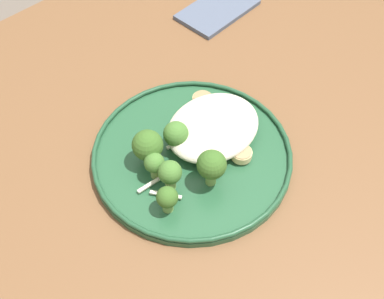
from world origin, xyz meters
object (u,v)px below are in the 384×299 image
dinner_plate (192,154)px  seared_scallop_on_noodles (242,154)px  seared_scallop_rear_pale (184,126)px  broccoli_floret_near_rim (171,174)px  seared_scallop_front_small (204,113)px  broccoli_floret_rear_charred (212,166)px  broccoli_floret_center_pile (176,134)px  seared_scallop_tilted_round (233,125)px  folded_napkin (218,10)px  seared_scallop_center_golden (210,130)px  seared_scallop_tiny_bay (203,100)px  broccoli_floret_right_tilted (154,164)px  seared_scallop_right_edge (214,166)px  broccoli_floret_front_edge (148,146)px  broccoli_floret_left_leaning (167,198)px

dinner_plate → seared_scallop_on_noodles: seared_scallop_on_noodles is taller
seared_scallop_rear_pale → broccoli_floret_near_rim: 0.10m
seared_scallop_front_small → broccoli_floret_rear_charred: (0.08, 0.09, 0.03)m
seared_scallop_on_noodles → seared_scallop_front_small: bearing=-100.1°
seared_scallop_front_small → broccoli_floret_center_pile: size_ratio=0.67×
dinner_plate → seared_scallop_tilted_round: (-0.08, 0.01, 0.01)m
folded_napkin → broccoli_floret_near_rim: bearing=35.5°
seared_scallop_center_golden → seared_scallop_front_small: bearing=-120.1°
seared_scallop_tilted_round → broccoli_floret_rear_charred: size_ratio=0.45×
dinner_plate → seared_scallop_tiny_bay: seared_scallop_tiny_bay is taller
seared_scallop_tilted_round → folded_napkin: bearing=-131.5°
folded_napkin → broccoli_floret_right_tilted: bearing=31.7°
seared_scallop_tilted_round → seared_scallop_tiny_bay: 0.07m
broccoli_floret_rear_charred → broccoli_floret_right_tilted: broccoli_floret_rear_charred is taller
seared_scallop_right_edge → seared_scallop_tilted_round: 0.08m
seared_scallop_center_golden → seared_scallop_rear_pale: bearing=-55.4°
seared_scallop_right_edge → broccoli_floret_front_edge: 0.10m
seared_scallop_right_edge → broccoli_floret_near_rim: 0.07m
dinner_plate → broccoli_floret_front_edge: bearing=-31.4°
dinner_plate → seared_scallop_front_small: 0.07m
seared_scallop_front_small → broccoli_floret_right_tilted: size_ratio=0.74×
seared_scallop_tilted_round → broccoli_floret_front_edge: bearing=-18.6°
seared_scallop_rear_pale → seared_scallop_tiny_bay: (-0.06, -0.02, 0.00)m
broccoli_floret_front_edge → seared_scallop_front_small: bearing=-177.7°
broccoli_floret_center_pile → dinner_plate: bearing=109.9°
seared_scallop_front_small → seared_scallop_right_edge: size_ratio=1.13×
seared_scallop_right_edge → broccoli_floret_rear_charred: (0.02, 0.01, 0.03)m
broccoli_floret_near_rim → broccoli_floret_right_tilted: (0.00, -0.03, -0.00)m
broccoli_floret_right_tilted → seared_scallop_front_small: bearing=-166.6°
broccoli_floret_near_rim → broccoli_floret_rear_charred: size_ratio=0.82×
seared_scallop_tilted_round → broccoli_floret_right_tilted: (0.14, -0.02, 0.02)m
broccoli_floret_front_edge → broccoli_floret_center_pile: bearing=168.8°
seared_scallop_tilted_round → broccoli_floret_left_leaning: (0.16, 0.03, 0.01)m
seared_scallop_front_small → seared_scallop_on_noodles: bearing=79.9°
seared_scallop_right_edge → seared_scallop_on_noodles: same height
dinner_plate → seared_scallop_center_golden: seared_scallop_center_golden is taller
seared_scallop_rear_pale → folded_napkin: size_ratio=0.20×
seared_scallop_rear_pale → broccoli_floret_center_pile: size_ratio=0.61×
dinner_plate → broccoli_floret_right_tilted: (0.06, -0.01, 0.03)m
seared_scallop_right_edge → seared_scallop_rear_pale: 0.08m
seared_scallop_right_edge → broccoli_floret_center_pile: broccoli_floret_center_pile is taller
broccoli_floret_front_edge → seared_scallop_rear_pale: bearing=-174.9°
seared_scallop_center_golden → broccoli_floret_near_rim: bearing=15.6°
seared_scallop_tilted_round → broccoli_floret_near_rim: broccoli_floret_near_rim is taller
seared_scallop_right_edge → broccoli_floret_left_leaning: size_ratio=0.68×
broccoli_floret_front_edge → broccoli_floret_right_tilted: 0.03m
seared_scallop_front_small → broccoli_floret_front_edge: bearing=2.3°
seared_scallop_rear_pale → broccoli_floret_rear_charred: 0.10m
seared_scallop_on_noodles → broccoli_floret_front_edge: 0.13m
seared_scallop_front_small → broccoli_floret_rear_charred: 0.12m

